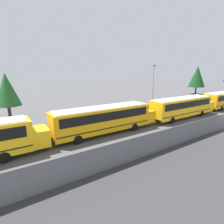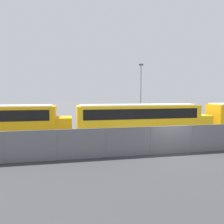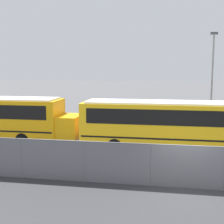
# 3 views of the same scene
# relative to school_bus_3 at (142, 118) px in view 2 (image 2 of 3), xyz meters

# --- Properties ---
(ground_plane) EXTENTS (200.00, 200.00, 0.00)m
(ground_plane) POSITION_rel_school_bus_3_xyz_m (0.06, -5.98, -1.81)
(ground_plane) COLOR #4C4C4F
(fence) EXTENTS (105.45, 0.07, 1.90)m
(fence) POSITION_rel_school_bus_3_xyz_m (0.06, -5.98, -0.84)
(fence) COLOR #9EA0A5
(fence) RESTS_ON ground_plane
(school_bus_3) EXTENTS (12.94, 2.48, 3.07)m
(school_bus_3) POSITION_rel_school_bus_3_xyz_m (0.00, 0.00, 0.00)
(school_bus_3) COLOR yellow
(school_bus_3) RESTS_ON ground_plane
(light_pole) EXTENTS (0.60, 0.24, 8.08)m
(light_pole) POSITION_rel_school_bus_3_xyz_m (3.08, 9.13, 2.61)
(light_pole) COLOR gray
(light_pole) RESTS_ON ground_plane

